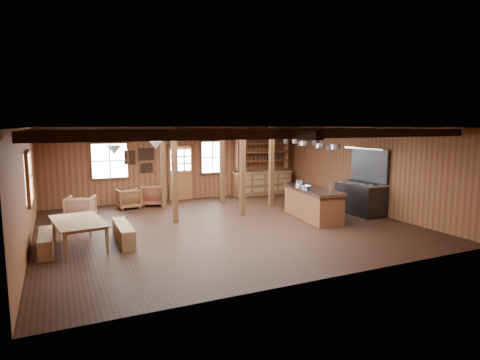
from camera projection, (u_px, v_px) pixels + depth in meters
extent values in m
cube|color=black|center=(226.00, 226.00, 11.52)|extent=(10.00, 9.00, 0.02)
cube|color=black|center=(225.00, 127.00, 11.13)|extent=(10.00, 9.00, 0.02)
cube|color=brown|center=(25.00, 189.00, 9.25)|extent=(0.02, 9.00, 2.80)
cube|color=brown|center=(364.00, 169.00, 13.40)|extent=(0.02, 9.00, 2.80)
cube|color=brown|center=(180.00, 163.00, 15.38)|extent=(10.00, 0.02, 2.80)
cube|color=brown|center=(321.00, 206.00, 7.26)|extent=(10.00, 0.02, 2.80)
cube|color=black|center=(293.00, 134.00, 8.00)|extent=(9.80, 0.12, 0.18)
cube|color=black|center=(258.00, 133.00, 9.35)|extent=(9.80, 0.12, 0.18)
cube|color=black|center=(232.00, 132.00, 10.70)|extent=(9.80, 0.12, 0.18)
cube|color=black|center=(213.00, 131.00, 12.05)|extent=(9.80, 0.12, 0.18)
cube|color=black|center=(197.00, 131.00, 13.40)|extent=(9.80, 0.12, 0.18)
cube|color=black|center=(185.00, 130.00, 14.57)|extent=(9.80, 0.12, 0.18)
cube|color=black|center=(225.00, 132.00, 11.15)|extent=(0.18, 8.82, 0.18)
cube|color=#3F2012|center=(175.00, 175.00, 11.73)|extent=(0.15, 0.15, 2.80)
cube|color=#3F2012|center=(163.00, 168.00, 13.79)|extent=(0.15, 0.15, 2.80)
cube|color=#3F2012|center=(243.00, 172.00, 12.64)|extent=(0.15, 0.15, 2.80)
cube|color=#3F2012|center=(222.00, 165.00, 14.70)|extent=(0.15, 0.15, 2.80)
cube|color=#3F2012|center=(271.00, 167.00, 14.20)|extent=(0.15, 0.15, 2.80)
cube|color=brown|center=(181.00, 186.00, 15.44)|extent=(0.90, 0.06, 1.10)
cube|color=#3F2012|center=(169.00, 173.00, 15.18)|extent=(0.06, 0.08, 2.10)
cube|color=#3F2012|center=(193.00, 172.00, 15.58)|extent=(0.06, 0.08, 2.10)
cube|color=#3F2012|center=(180.00, 145.00, 15.23)|extent=(1.02, 0.08, 0.06)
cube|color=white|center=(181.00, 160.00, 15.31)|extent=(0.84, 0.02, 0.90)
cube|color=white|center=(110.00, 161.00, 14.23)|extent=(1.20, 0.02, 1.20)
cube|color=#3F2012|center=(110.00, 161.00, 14.23)|extent=(1.32, 0.06, 1.32)
cube|color=white|center=(212.00, 157.00, 15.85)|extent=(0.90, 0.02, 1.20)
cube|color=#3F2012|center=(212.00, 157.00, 15.85)|extent=(1.02, 0.06, 1.32)
cube|color=white|center=(28.00, 178.00, 9.69)|extent=(0.02, 1.20, 1.20)
cube|color=#3F2012|center=(28.00, 178.00, 9.69)|extent=(0.14, 1.24, 1.32)
cube|color=beige|center=(146.00, 154.00, 14.75)|extent=(0.50, 0.03, 0.40)
cube|color=black|center=(146.00, 154.00, 14.74)|extent=(0.55, 0.02, 0.45)
cube|color=beige|center=(130.00, 157.00, 14.51)|extent=(0.35, 0.03, 0.45)
cube|color=black|center=(130.00, 157.00, 14.50)|extent=(0.40, 0.02, 0.50)
cube|color=beige|center=(147.00, 168.00, 14.81)|extent=(0.40, 0.03, 0.30)
cube|color=black|center=(147.00, 168.00, 14.80)|extent=(0.45, 0.02, 0.35)
cube|color=brown|center=(262.00, 184.00, 16.64)|extent=(2.50, 0.55, 0.90)
cube|color=olive|center=(263.00, 172.00, 16.56)|extent=(2.55, 0.60, 0.06)
cube|color=brown|center=(262.00, 161.00, 16.56)|extent=(2.30, 0.35, 0.04)
cube|color=brown|center=(262.00, 152.00, 16.51)|extent=(2.30, 0.35, 0.04)
cube|color=brown|center=(262.00, 144.00, 16.46)|extent=(2.30, 0.35, 0.04)
cube|color=brown|center=(236.00, 153.00, 16.03)|extent=(0.04, 0.35, 1.40)
cube|color=brown|center=(286.00, 152.00, 16.98)|extent=(0.04, 0.35, 1.40)
cylinder|color=#2B2B2D|center=(114.00, 137.00, 9.92)|extent=(0.02, 0.02, 0.45)
cone|color=silver|center=(114.00, 150.00, 9.97)|extent=(0.36, 0.36, 0.22)
cylinder|color=#2B2B2D|center=(155.00, 134.00, 12.34)|extent=(0.02, 0.02, 0.45)
cone|color=silver|center=(156.00, 145.00, 12.39)|extent=(0.36, 0.36, 0.22)
cylinder|color=#2B2B2D|center=(310.00, 135.00, 12.69)|extent=(0.04, 3.00, 0.04)
cylinder|color=#2B2B2D|center=(336.00, 140.00, 11.48)|extent=(0.01, 0.01, 0.23)
cylinder|color=#B0B2B7|center=(336.00, 147.00, 11.50)|extent=(0.27, 0.27, 0.14)
cylinder|color=#2B2B2D|center=(331.00, 141.00, 11.88)|extent=(0.01, 0.01, 0.29)
cylinder|color=#2B2B2D|center=(330.00, 148.00, 11.91)|extent=(0.24, 0.24, 0.14)
cylinder|color=#2B2B2D|center=(321.00, 139.00, 12.19)|extent=(0.01, 0.01, 0.24)
cylinder|color=#B0B2B7|center=(321.00, 146.00, 12.21)|extent=(0.26, 0.26, 0.14)
cylinder|color=#2B2B2D|center=(316.00, 138.00, 12.57)|extent=(0.01, 0.01, 0.16)
cylinder|color=#2B2B2D|center=(316.00, 143.00, 12.59)|extent=(0.22, 0.22, 0.14)
cylinder|color=#2B2B2D|center=(304.00, 138.00, 12.85)|extent=(0.01, 0.01, 0.19)
cylinder|color=#B0B2B7|center=(304.00, 143.00, 12.87)|extent=(0.24, 0.24, 0.14)
cylinder|color=#2B2B2D|center=(301.00, 138.00, 13.25)|extent=(0.01, 0.01, 0.22)
cylinder|color=#2B2B2D|center=(301.00, 144.00, 13.27)|extent=(0.20, 0.20, 0.14)
cylinder|color=#2B2B2D|center=(296.00, 137.00, 13.61)|extent=(0.01, 0.01, 0.17)
cylinder|color=#B0B2B7|center=(296.00, 141.00, 13.63)|extent=(0.23, 0.23, 0.14)
cylinder|color=#2B2B2D|center=(286.00, 137.00, 13.90)|extent=(0.01, 0.01, 0.18)
cylinder|color=#2B2B2D|center=(286.00, 141.00, 13.92)|extent=(0.20, 0.20, 0.14)
cube|color=brown|center=(312.00, 205.00, 12.36)|extent=(1.10, 2.48, 0.86)
cube|color=#B0B2B7|center=(313.00, 189.00, 12.30)|extent=(1.19, 2.59, 0.08)
cylinder|color=#2B2B2D|center=(325.00, 192.00, 11.76)|extent=(0.44, 0.44, 0.06)
cylinder|color=#B0B2B7|center=(330.00, 187.00, 11.82)|extent=(0.03, 0.03, 0.30)
cube|color=olive|center=(325.00, 214.00, 12.15)|extent=(0.51, 0.42, 0.40)
cube|color=#2B2B2D|center=(361.00, 199.00, 13.02)|extent=(0.87, 1.63, 0.98)
cube|color=#B0B2B7|center=(361.00, 183.00, 12.95)|extent=(0.89, 1.65, 0.04)
cube|color=#2B2B2D|center=(370.00, 165.00, 13.00)|extent=(0.12, 1.63, 1.09)
cube|color=#B0B2B7|center=(368.00, 148.00, 12.88)|extent=(0.40, 1.74, 0.05)
imported|color=brown|center=(81.00, 234.00, 9.40)|extent=(1.29, 2.00, 0.66)
cube|color=olive|center=(46.00, 243.00, 9.10)|extent=(0.29, 1.56, 0.43)
cube|color=olive|center=(123.00, 233.00, 9.81)|extent=(0.32, 1.70, 0.47)
imported|color=brown|center=(128.00, 199.00, 13.85)|extent=(0.80, 0.82, 0.69)
imported|color=brown|center=(154.00, 195.00, 14.38)|extent=(1.02, 1.04, 0.75)
imported|color=#8E5F40|center=(81.00, 208.00, 12.20)|extent=(0.99, 1.00, 0.73)
cylinder|color=#B0B2B7|center=(300.00, 182.00, 13.00)|extent=(0.28, 0.28, 0.17)
imported|color=silver|center=(306.00, 187.00, 12.38)|extent=(0.37, 0.37, 0.07)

